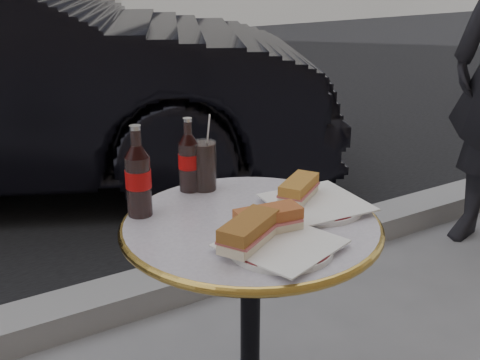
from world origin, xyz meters
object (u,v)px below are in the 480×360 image
bistro_table (250,350)px  cola_bottle_right (188,155)px  cola_glass (204,166)px  plate_right (316,205)px  cola_bottle_left (138,171)px  plate_left (281,247)px

bistro_table → cola_bottle_right: bearing=97.7°
cola_bottle_right → cola_glass: bearing=-20.2°
plate_right → cola_bottle_right: 0.36m
bistro_table → plate_right: plate_right is taller
bistro_table → cola_glass: (0.00, 0.24, 0.43)m
cola_glass → cola_bottle_right: bearing=159.8°
bistro_table → plate_right: (0.18, -0.02, 0.37)m
bistro_table → cola_bottle_left: 0.55m
cola_glass → cola_bottle_left: bearing=-162.2°
plate_right → cola_bottle_right: (-0.22, 0.27, 0.09)m
cola_bottle_left → cola_bottle_right: 0.19m
cola_bottle_right → cola_glass: size_ratio=1.49×
plate_right → plate_left: bearing=-145.8°
cola_bottle_right → bistro_table: bearing=-82.3°
cola_bottle_left → cola_bottle_right: bearing=25.2°
bistro_table → plate_right: size_ratio=3.14×
plate_left → cola_bottle_left: size_ratio=1.02×
cola_bottle_left → cola_bottle_right: size_ratio=1.13×
plate_right → cola_bottle_left: cola_bottle_left is taller
plate_right → cola_glass: 0.32m
plate_right → cola_bottle_left: 0.45m
cola_bottle_right → cola_glass: 0.05m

